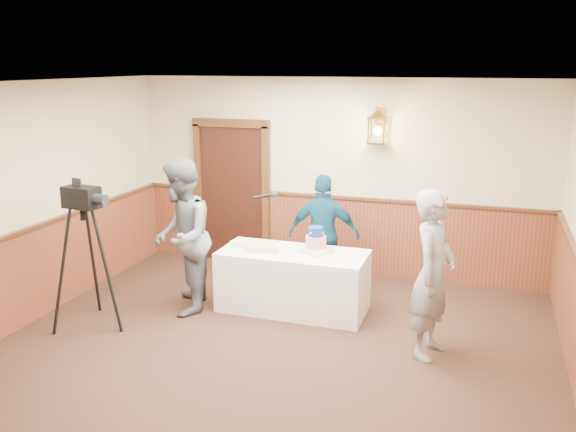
{
  "coord_description": "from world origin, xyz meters",
  "views": [
    {
      "loc": [
        2.05,
        -4.86,
        3.0
      ],
      "look_at": [
        -0.13,
        1.7,
        1.25
      ],
      "focal_mm": 38.0,
      "sensor_mm": 36.0,
      "label": 1
    }
  ],
  "objects_px": {
    "sheet_cake_yellow": "(262,248)",
    "sheet_cake_green": "(245,243)",
    "interviewer": "(182,237)",
    "tv_camera_rig": "(87,265)",
    "assistant_p": "(324,234)",
    "tiered_cake": "(316,243)",
    "baker": "(433,274)",
    "display_table": "(293,281)"
  },
  "relations": [
    {
      "from": "sheet_cake_yellow",
      "to": "interviewer",
      "type": "xyz_separation_m",
      "value": [
        -0.9,
        -0.38,
        0.16
      ]
    },
    {
      "from": "display_table",
      "to": "sheet_cake_yellow",
      "type": "distance_m",
      "value": 0.56
    },
    {
      "from": "tv_camera_rig",
      "to": "sheet_cake_green",
      "type": "bearing_deg",
      "value": 47.66
    },
    {
      "from": "baker",
      "to": "tv_camera_rig",
      "type": "relative_size",
      "value": 1.07
    },
    {
      "from": "tiered_cake",
      "to": "sheet_cake_yellow",
      "type": "xyz_separation_m",
      "value": [
        -0.64,
        -0.13,
        -0.09
      ]
    },
    {
      "from": "display_table",
      "to": "baker",
      "type": "relative_size",
      "value": 1.01
    },
    {
      "from": "tiered_cake",
      "to": "sheet_cake_green",
      "type": "distance_m",
      "value": 0.93
    },
    {
      "from": "display_table",
      "to": "interviewer",
      "type": "relative_size",
      "value": 0.95
    },
    {
      "from": "display_table",
      "to": "sheet_cake_yellow",
      "type": "xyz_separation_m",
      "value": [
        -0.37,
        -0.07,
        0.41
      ]
    },
    {
      "from": "baker",
      "to": "assistant_p",
      "type": "distance_m",
      "value": 2.08
    },
    {
      "from": "tiered_cake",
      "to": "display_table",
      "type": "bearing_deg",
      "value": -167.98
    },
    {
      "from": "interviewer",
      "to": "baker",
      "type": "bearing_deg",
      "value": 65.04
    },
    {
      "from": "tiered_cake",
      "to": "sheet_cake_green",
      "type": "relative_size",
      "value": 1.38
    },
    {
      "from": "interviewer",
      "to": "assistant_p",
      "type": "xyz_separation_m",
      "value": [
        1.46,
        1.16,
        -0.15
      ]
    },
    {
      "from": "assistant_p",
      "to": "interviewer",
      "type": "bearing_deg",
      "value": 30.93
    },
    {
      "from": "tiered_cake",
      "to": "baker",
      "type": "bearing_deg",
      "value": -27.02
    },
    {
      "from": "interviewer",
      "to": "tv_camera_rig",
      "type": "distance_m",
      "value": 1.13
    },
    {
      "from": "tiered_cake",
      "to": "tv_camera_rig",
      "type": "height_order",
      "value": "tv_camera_rig"
    },
    {
      "from": "sheet_cake_yellow",
      "to": "tv_camera_rig",
      "type": "bearing_deg",
      "value": -146.8
    },
    {
      "from": "display_table",
      "to": "tiered_cake",
      "type": "xyz_separation_m",
      "value": [
        0.27,
        0.06,
        0.5
      ]
    },
    {
      "from": "tv_camera_rig",
      "to": "assistant_p",
      "type": "bearing_deg",
      "value": 46.44
    },
    {
      "from": "display_table",
      "to": "sheet_cake_green",
      "type": "xyz_separation_m",
      "value": [
        -0.66,
        0.05,
        0.41
      ]
    },
    {
      "from": "display_table",
      "to": "assistant_p",
      "type": "bearing_deg",
      "value": 74.81
    },
    {
      "from": "sheet_cake_yellow",
      "to": "baker",
      "type": "relative_size",
      "value": 0.2
    },
    {
      "from": "display_table",
      "to": "sheet_cake_yellow",
      "type": "bearing_deg",
      "value": -169.0
    },
    {
      "from": "sheet_cake_yellow",
      "to": "tv_camera_rig",
      "type": "distance_m",
      "value": 2.06
    },
    {
      "from": "sheet_cake_green",
      "to": "interviewer",
      "type": "bearing_deg",
      "value": -140.62
    },
    {
      "from": "tiered_cake",
      "to": "baker",
      "type": "relative_size",
      "value": 0.23
    },
    {
      "from": "baker",
      "to": "interviewer",
      "type": "bearing_deg",
      "value": 98.48
    },
    {
      "from": "sheet_cake_green",
      "to": "assistant_p",
      "type": "height_order",
      "value": "assistant_p"
    },
    {
      "from": "sheet_cake_yellow",
      "to": "sheet_cake_green",
      "type": "distance_m",
      "value": 0.31
    },
    {
      "from": "display_table",
      "to": "sheet_cake_green",
      "type": "bearing_deg",
      "value": 175.49
    },
    {
      "from": "sheet_cake_green",
      "to": "interviewer",
      "type": "distance_m",
      "value": 0.81
    },
    {
      "from": "display_table",
      "to": "tiered_cake",
      "type": "bearing_deg",
      "value": 12.02
    },
    {
      "from": "sheet_cake_yellow",
      "to": "interviewer",
      "type": "distance_m",
      "value": 0.99
    },
    {
      "from": "baker",
      "to": "sheet_cake_green",
      "type": "bearing_deg",
      "value": 85.8
    },
    {
      "from": "sheet_cake_yellow",
      "to": "display_table",
      "type": "bearing_deg",
      "value": 11.0
    },
    {
      "from": "tv_camera_rig",
      "to": "display_table",
      "type": "bearing_deg",
      "value": 36.37
    },
    {
      "from": "tiered_cake",
      "to": "sheet_cake_yellow",
      "type": "distance_m",
      "value": 0.66
    },
    {
      "from": "tiered_cake",
      "to": "baker",
      "type": "height_order",
      "value": "baker"
    },
    {
      "from": "display_table",
      "to": "sheet_cake_green",
      "type": "height_order",
      "value": "sheet_cake_green"
    },
    {
      "from": "sheet_cake_green",
      "to": "interviewer",
      "type": "relative_size",
      "value": 0.16
    }
  ]
}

